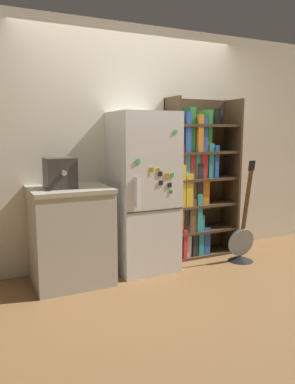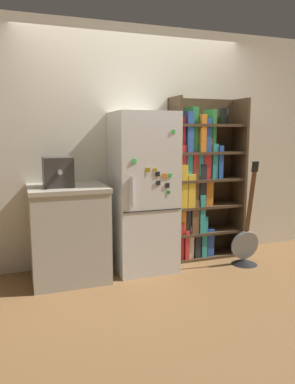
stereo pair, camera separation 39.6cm
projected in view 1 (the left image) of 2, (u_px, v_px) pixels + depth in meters
ground_plane at (150, 272)px, 3.94m from camera, size 16.00×16.00×0.00m
wall_back at (131, 147)px, 4.16m from camera, size 8.00×0.05×2.60m
refrigerator at (143, 192)px, 3.95m from camera, size 0.63×0.61×1.66m
bookshelf at (194, 182)px, 4.37m from camera, size 0.86×0.35×1.84m
kitchen_counter at (70, 235)px, 3.64m from camera, size 0.75×0.67×0.94m
espresso_machine at (60, 173)px, 3.49m from camera, size 0.27×0.32×0.28m
guitar at (241, 247)px, 4.26m from camera, size 0.32×0.29×1.16m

